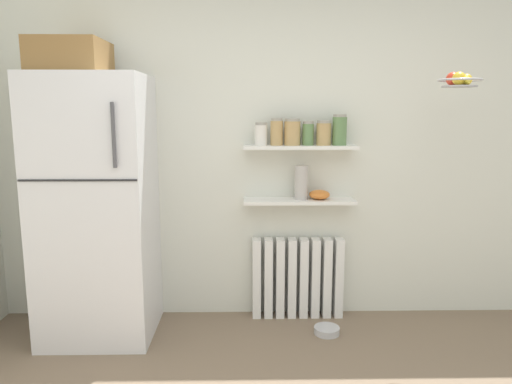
% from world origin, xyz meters
% --- Properties ---
extents(back_wall, '(7.04, 0.10, 2.60)m').
position_xyz_m(back_wall, '(0.00, 2.05, 1.30)').
color(back_wall, silver).
rests_on(back_wall, ground_plane).
extents(refrigerator, '(0.75, 0.70, 2.06)m').
position_xyz_m(refrigerator, '(-1.35, 1.66, 0.97)').
color(refrigerator, silver).
rests_on(refrigerator, ground_plane).
extents(radiator, '(0.70, 0.12, 0.63)m').
position_xyz_m(radiator, '(0.10, 1.92, 0.31)').
color(radiator, white).
rests_on(radiator, ground_plane).
extents(wall_shelf_lower, '(0.83, 0.22, 0.02)m').
position_xyz_m(wall_shelf_lower, '(0.10, 1.89, 0.93)').
color(wall_shelf_lower, white).
extents(wall_shelf_upper, '(0.83, 0.22, 0.02)m').
position_xyz_m(wall_shelf_upper, '(0.10, 1.89, 1.34)').
color(wall_shelf_upper, white).
extents(storage_jar_0, '(0.09, 0.09, 0.17)m').
position_xyz_m(storage_jar_0, '(-0.19, 1.89, 1.43)').
color(storage_jar_0, silver).
rests_on(storage_jar_0, wall_shelf_upper).
extents(storage_jar_1, '(0.09, 0.09, 0.20)m').
position_xyz_m(storage_jar_1, '(-0.07, 1.89, 1.45)').
color(storage_jar_1, tan).
rests_on(storage_jar_1, wall_shelf_upper).
extents(storage_jar_2, '(0.12, 0.12, 0.20)m').
position_xyz_m(storage_jar_2, '(0.04, 1.89, 1.45)').
color(storage_jar_2, tan).
rests_on(storage_jar_2, wall_shelf_upper).
extents(storage_jar_3, '(0.08, 0.08, 0.18)m').
position_xyz_m(storage_jar_3, '(0.16, 1.89, 1.44)').
color(storage_jar_3, '#5B7F4C').
rests_on(storage_jar_3, wall_shelf_upper).
extents(storage_jar_4, '(0.11, 0.11, 0.18)m').
position_xyz_m(storage_jar_4, '(0.28, 1.89, 1.44)').
color(storage_jar_4, tan).
rests_on(storage_jar_4, wall_shelf_upper).
extents(storage_jar_5, '(0.11, 0.11, 0.23)m').
position_xyz_m(storage_jar_5, '(0.39, 1.89, 1.46)').
color(storage_jar_5, '#5B7F4C').
rests_on(storage_jar_5, wall_shelf_upper).
extents(vase, '(0.10, 0.10, 0.26)m').
position_xyz_m(vase, '(0.12, 1.89, 1.07)').
color(vase, '#B2ADA8').
rests_on(vase, wall_shelf_lower).
extents(shelf_bowl, '(0.16, 0.16, 0.07)m').
position_xyz_m(shelf_bowl, '(0.25, 1.89, 0.98)').
color(shelf_bowl, orange).
rests_on(shelf_bowl, wall_shelf_lower).
extents(pet_food_bowl, '(0.19, 0.19, 0.05)m').
position_xyz_m(pet_food_bowl, '(0.29, 1.61, 0.03)').
color(pet_food_bowl, '#B7B7BC').
rests_on(pet_food_bowl, ground_plane).
extents(hanging_fruit_basket, '(0.28, 0.28, 0.10)m').
position_xyz_m(hanging_fruit_basket, '(1.09, 1.51, 1.79)').
color(hanging_fruit_basket, '#B2B2B7').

